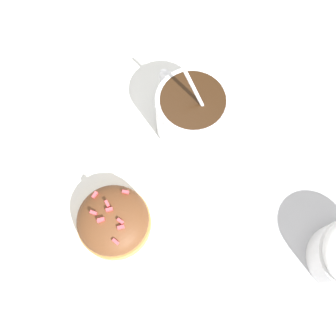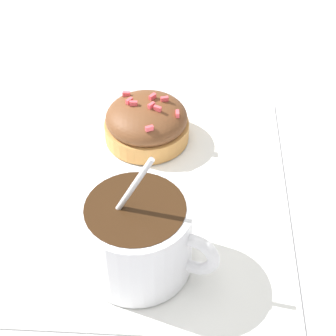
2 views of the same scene
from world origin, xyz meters
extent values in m
plane|color=#B2B2B7|center=(0.00, 0.00, 0.00)|extent=(3.00, 3.00, 0.00)
cube|color=white|center=(0.00, 0.00, 0.00)|extent=(0.27, 0.24, 0.00)
cylinder|color=white|center=(0.07, 0.00, 0.03)|extent=(0.08, 0.08, 0.06)
cylinder|color=#331E0F|center=(0.07, 0.00, 0.06)|extent=(0.07, 0.07, 0.01)
torus|color=white|center=(0.09, 0.04, 0.03)|extent=(0.02, 0.04, 0.04)
ellipsoid|color=silver|center=(0.07, 0.02, 0.01)|extent=(0.02, 0.03, 0.01)
cylinder|color=silver|center=(0.08, -0.01, 0.06)|extent=(0.01, 0.05, 0.10)
cylinder|color=#C18442|center=(-0.07, -0.01, 0.01)|extent=(0.08, 0.08, 0.02)
ellipsoid|color=brown|center=(-0.07, -0.01, 0.03)|extent=(0.08, 0.08, 0.03)
cube|color=#EA4C56|center=(-0.08, 0.00, 0.04)|extent=(0.01, 0.01, 0.00)
cube|color=#EA4C56|center=(-0.04, 0.00, 0.04)|extent=(0.01, 0.01, 0.00)
cube|color=#EA4C56|center=(-0.07, -0.02, 0.04)|extent=(0.00, 0.01, 0.00)
cube|color=#EA4C56|center=(-0.07, 0.02, 0.04)|extent=(0.01, 0.00, 0.00)
cube|color=#EA4C56|center=(-0.09, -0.03, 0.04)|extent=(0.00, 0.01, 0.00)
cube|color=#EA4C56|center=(-0.07, 0.00, 0.04)|extent=(0.01, 0.01, 0.00)
cube|color=#EA4C56|center=(-0.07, 0.01, 0.04)|extent=(0.01, 0.01, 0.00)
cube|color=#EA4C56|center=(-0.08, 0.00, 0.04)|extent=(0.01, 0.01, 0.00)
cube|color=#EA4C56|center=(-0.08, 0.01, 0.04)|extent=(0.01, 0.01, 0.00)
cube|color=#EA4C56|center=(-0.08, -0.02, 0.04)|extent=(0.01, 0.01, 0.00)
camera|label=1|loc=(-0.11, -0.10, 0.44)|focal=42.00mm
camera|label=2|loc=(0.33, 0.04, 0.35)|focal=60.00mm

